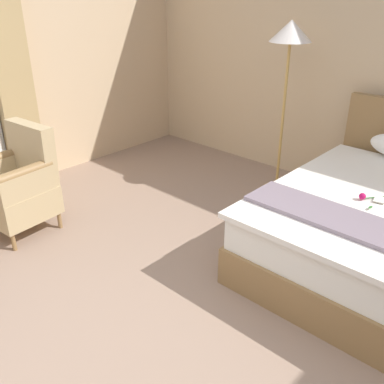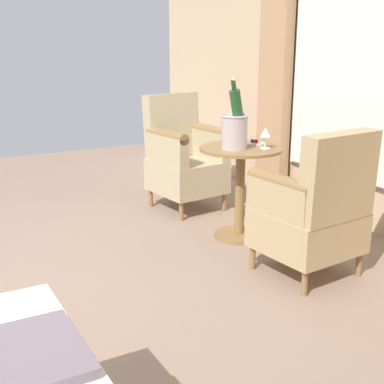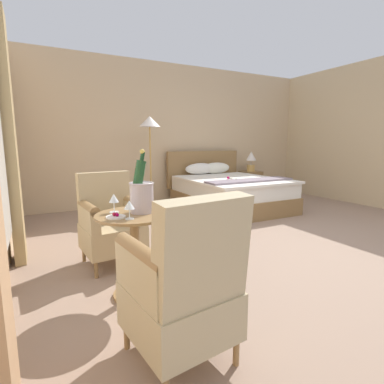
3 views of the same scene
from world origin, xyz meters
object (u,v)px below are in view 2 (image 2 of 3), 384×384
wine_glass_near_bucket (265,134)px  snack_plate (254,143)px  side_table_round (240,184)px  armchair_by_window (314,210)px  champagne_bucket (235,127)px  wine_glass_near_edge (239,130)px  armchair_facing_bed (184,157)px

wine_glass_near_bucket → snack_plate: bearing=-99.8°
side_table_round → armchair_by_window: size_ratio=0.73×
champagne_bucket → wine_glass_near_edge: (-0.14, -0.16, -0.06)m
snack_plate → armchair_facing_bed: (0.17, -0.78, -0.24)m
side_table_round → armchair_facing_bed: size_ratio=0.70×
wine_glass_near_edge → armchair_facing_bed: bearing=-82.7°
armchair_by_window → armchair_facing_bed: 1.61m
champagne_bucket → wine_glass_near_bucket: size_ratio=3.30×
side_table_round → armchair_facing_bed: bearing=-89.0°
side_table_round → snack_plate: snack_plate is taller
side_table_round → champagne_bucket: size_ratio=1.37×
side_table_round → champagne_bucket: (0.07, 0.02, 0.43)m
side_table_round → armchair_by_window: bearing=91.3°
wine_glass_near_edge → armchair_facing_bed: armchair_facing_bed is taller
side_table_round → snack_plate: size_ratio=4.73×
wine_glass_near_bucket → snack_plate: wine_glass_near_bucket is taller
wine_glass_near_edge → armchair_facing_bed: size_ratio=0.14×
snack_plate → armchair_facing_bed: bearing=-78.0°
champagne_bucket → snack_plate: champagne_bucket is taller
snack_plate → armchair_by_window: 0.88m
side_table_round → wine_glass_near_edge: bearing=-117.4°
side_table_round → wine_glass_near_edge: wine_glass_near_edge is taller
wine_glass_near_edge → wine_glass_near_bucket: bearing=100.5°
side_table_round → armchair_by_window: armchair_by_window is taller
wine_glass_near_bucket → armchair_by_window: 0.75m
armchair_facing_bed → wine_glass_near_bucket: bearing=98.2°
champagne_bucket → wine_glass_near_edge: size_ratio=3.62×
wine_glass_near_bucket → snack_plate: (-0.03, -0.17, -0.10)m
wine_glass_near_edge → armchair_by_window: armchair_by_window is taller
champagne_bucket → armchair_facing_bed: bearing=-93.6°
champagne_bucket → wine_glass_near_bucket: 0.22m
snack_plate → wine_glass_near_bucket: bearing=80.2°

